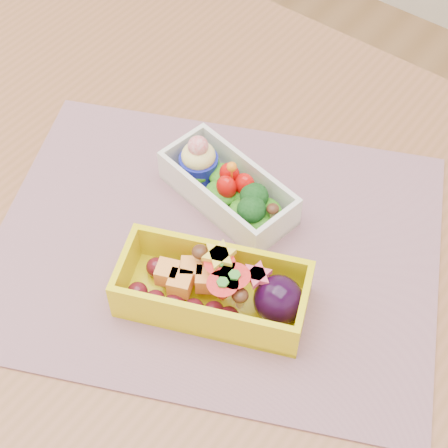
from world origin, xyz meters
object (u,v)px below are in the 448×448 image
Objects in this scene: table at (208,320)px; bento_yellow at (217,289)px; placemat at (215,247)px; bento_white at (227,187)px.

bento_yellow reaches higher than table.
placemat is at bearing 106.45° from bento_yellow.
bento_yellow is (0.04, -0.05, 0.03)m from placemat.
bento_white reaches higher than table.
placemat is at bearing 109.90° from table.
placemat is 2.83× the size of bento_white.
bento_white is 0.13m from bento_yellow.
table is 0.13m from bento_yellow.
bento_yellow is at bearing -50.91° from placemat.
bento_white is 0.82× the size of bento_yellow.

